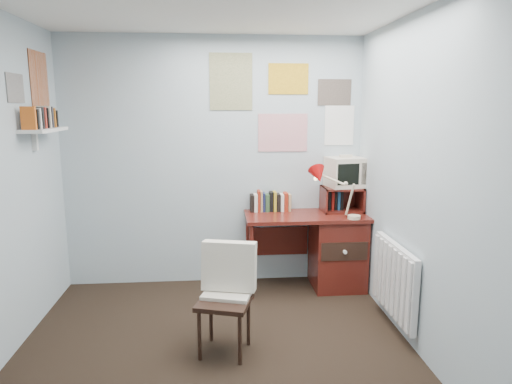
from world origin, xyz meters
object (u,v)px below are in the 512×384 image
(desk_chair, at_px, (224,302))
(desk_lamp, at_px, (355,196))
(tv_riser, at_px, (342,199))
(wall_shelf, at_px, (44,130))
(crt_tv, at_px, (345,171))
(desk, at_px, (332,248))
(radiator, at_px, (395,280))

(desk_chair, height_order, desk_lamp, desk_lamp)
(desk_chair, distance_m, desk_lamp, 1.69)
(tv_riser, height_order, wall_shelf, wall_shelf)
(tv_riser, xyz_separation_m, crt_tv, (0.03, 0.02, 0.29))
(desk, xyz_separation_m, wall_shelf, (-2.57, -0.38, 1.21))
(desk_chair, relative_size, desk_lamp, 1.79)
(desk_chair, bearing_deg, desk_lamp, 54.22)
(wall_shelf, bearing_deg, crt_tv, 10.62)
(desk, height_order, radiator, desk)
(desk_chair, xyz_separation_m, desk_lamp, (1.25, 0.97, 0.59))
(desk_lamp, height_order, tv_riser, desk_lamp)
(desk_lamp, relative_size, radiator, 0.55)
(tv_riser, distance_m, wall_shelf, 2.83)
(desk, bearing_deg, crt_tv, 41.11)
(crt_tv, height_order, radiator, crt_tv)
(desk_chair, distance_m, crt_tv, 1.98)
(desk_chair, distance_m, tv_riser, 1.85)
(desk_chair, distance_m, wall_shelf, 2.07)
(desk_chair, relative_size, crt_tv, 2.30)
(desk_chair, bearing_deg, radiator, 27.05)
(desk_chair, xyz_separation_m, crt_tv, (1.25, 1.32, 0.78))
(desk_lamp, bearing_deg, desk, 143.40)
(desk_lamp, bearing_deg, radiator, -59.92)
(tv_riser, distance_m, radiator, 1.15)
(crt_tv, distance_m, wall_shelf, 2.80)
(desk, relative_size, wall_shelf, 1.94)
(desk, relative_size, radiator, 1.50)
(desk_lamp, xyz_separation_m, tv_riser, (-0.03, 0.33, -0.10))
(desk, relative_size, tv_riser, 3.00)
(desk, height_order, desk_lamp, desk_lamp)
(tv_riser, bearing_deg, crt_tv, 32.95)
(radiator, bearing_deg, wall_shelf, 169.11)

